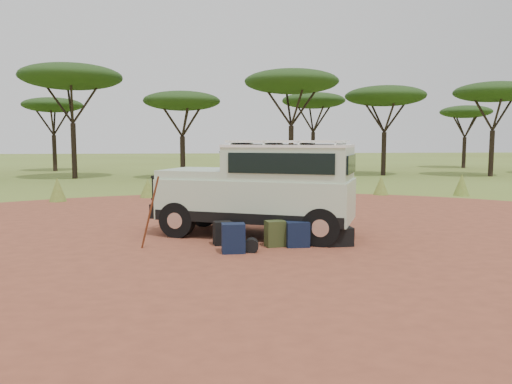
{
  "coord_description": "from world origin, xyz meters",
  "views": [
    {
      "loc": [
        -1.02,
        -9.67,
        2.16
      ],
      "look_at": [
        0.2,
        1.27,
        1.0
      ],
      "focal_mm": 35.0,
      "sensor_mm": 36.0,
      "label": 1
    }
  ],
  "objects": [
    {
      "name": "dirt_clearing",
      "position": [
        0.0,
        0.0,
        0.0
      ],
      "size": [
        23.0,
        23.0,
        0.01
      ],
      "primitive_type": "cylinder",
      "color": "brown",
      "rests_on": "ground"
    },
    {
      "name": "ground",
      "position": [
        0.0,
        0.0,
        0.0
      ],
      "size": [
        140.0,
        140.0,
        0.0
      ],
      "primitive_type": "plane",
      "color": "olive",
      "rests_on": "ground"
    },
    {
      "name": "backpack_olive",
      "position": [
        0.46,
        0.15,
        0.27
      ],
      "size": [
        0.43,
        0.35,
        0.53
      ],
      "primitive_type": "cube",
      "rotation": [
        0.0,
        0.0,
        0.2
      ],
      "color": "#35421E",
      "rests_on": "ground"
    },
    {
      "name": "hard_case",
      "position": [
        1.76,
        0.1,
        0.19
      ],
      "size": [
        0.56,
        0.41,
        0.39
      ],
      "primitive_type": "cube",
      "rotation": [
        0.0,
        0.0,
        0.04
      ],
      "color": "black",
      "rests_on": "ground"
    },
    {
      "name": "stuff_sack",
      "position": [
        -0.06,
        -0.29,
        0.13
      ],
      "size": [
        0.3,
        0.3,
        0.27
      ],
      "primitive_type": "cylinder",
      "rotation": [
        1.57,
        0.0,
        -0.12
      ],
      "color": "black",
      "rests_on": "ground"
    },
    {
      "name": "duffel_navy",
      "position": [
        0.9,
        0.09,
        0.26
      ],
      "size": [
        0.47,
        0.36,
        0.51
      ],
      "primitive_type": "cube",
      "rotation": [
        0.0,
        0.0,
        0.04
      ],
      "color": "#101C32",
      "rests_on": "ground"
    },
    {
      "name": "safari_hat",
      "position": [
        1.76,
        0.1,
        0.43
      ],
      "size": [
        0.38,
        0.38,
        0.11
      ],
      "color": "beige",
      "rests_on": "hard_case"
    },
    {
      "name": "acacia_treeline",
      "position": [
        0.75,
        19.81,
        4.87
      ],
      "size": [
        46.7,
        13.2,
        6.26
      ],
      "color": "black",
      "rests_on": "ground"
    },
    {
      "name": "backpack_black",
      "position": [
        -0.59,
        0.42,
        0.25
      ],
      "size": [
        0.4,
        0.32,
        0.49
      ],
      "primitive_type": "cube",
      "rotation": [
        0.0,
        0.0,
        0.18
      ],
      "color": "black",
      "rests_on": "ground"
    },
    {
      "name": "safari_vehicle",
      "position": [
        0.36,
        1.35,
        1.03
      ],
      "size": [
        4.69,
        3.31,
        2.14
      ],
      "rotation": [
        0.0,
        0.0,
        -0.41
      ],
      "color": "beige",
      "rests_on": "ground"
    },
    {
      "name": "backpack_navy",
      "position": [
        -0.41,
        -0.33,
        0.29
      ],
      "size": [
        0.44,
        0.32,
        0.57
      ],
      "primitive_type": "cube",
      "rotation": [
        0.0,
        0.0,
        0.02
      ],
      "color": "#101C32",
      "rests_on": "ground"
    },
    {
      "name": "walking_staff",
      "position": [
        -2.01,
        0.08,
        0.74
      ],
      "size": [
        0.44,
        0.45,
        1.47
      ],
      "primitive_type": "cylinder",
      "rotation": [
        0.36,
        0.0,
        0.77
      ],
      "color": "brown",
      "rests_on": "ground"
    },
    {
      "name": "grass_fringe",
      "position": [
        0.12,
        8.67,
        0.4
      ],
      "size": [
        36.6,
        1.6,
        0.9
      ],
      "color": "olive",
      "rests_on": "ground"
    }
  ]
}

